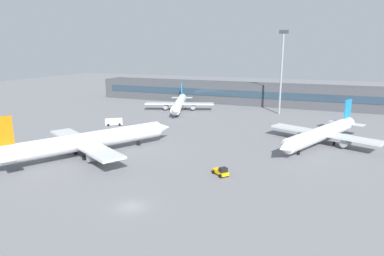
# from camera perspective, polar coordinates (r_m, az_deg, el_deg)

# --- Properties ---
(ground_plane) EXTENTS (400.00, 400.00, 0.00)m
(ground_plane) POSITION_cam_1_polar(r_m,az_deg,el_deg) (87.35, 3.90, -2.28)
(ground_plane) COLOR slate
(terminal_building) EXTENTS (151.30, 12.13, 9.00)m
(terminal_building) POSITION_cam_1_polar(r_m,az_deg,el_deg) (147.35, 11.82, 5.55)
(terminal_building) COLOR #3F4247
(terminal_building) RESTS_ON ground_plane
(airplane_near) EXTENTS (29.04, 40.00, 10.86)m
(airplane_near) POSITION_cam_1_polar(r_m,az_deg,el_deg) (78.58, -16.90, -2.07)
(airplane_near) COLOR silver
(airplane_near) RESTS_ON ground_plane
(airplane_mid) EXTENTS (26.85, 37.34, 9.73)m
(airplane_mid) POSITION_cam_1_polar(r_m,az_deg,el_deg) (89.09, 20.93, -0.85)
(airplane_mid) COLOR silver
(airplane_mid) RESTS_ON ground_plane
(airplane_far) EXTENTS (26.30, 36.78, 9.42)m
(airplane_far) POSITION_cam_1_polar(r_m,az_deg,el_deg) (130.28, -2.16, 4.14)
(airplane_far) COLOR white
(airplane_far) RESTS_ON ground_plane
(baggage_tug_yellow) EXTENTS (3.72, 3.46, 1.75)m
(baggage_tug_yellow) POSITION_cam_1_polar(r_m,az_deg,el_deg) (64.19, 4.92, -7.29)
(baggage_tug_yellow) COLOR #F2B20C
(baggage_tug_yellow) RESTS_ON ground_plane
(service_van_white) EXTENTS (5.39, 4.65, 2.08)m
(service_van_white) POSITION_cam_1_polar(r_m,az_deg,el_deg) (108.34, -12.97, 1.04)
(service_van_white) COLOR white
(service_van_white) RESTS_ON ground_plane
(floodlight_tower_west) EXTENTS (3.20, 0.80, 29.59)m
(floodlight_tower_west) POSITION_cam_1_polar(r_m,az_deg,el_deg) (126.63, 14.81, 9.84)
(floodlight_tower_west) COLOR gray
(floodlight_tower_west) RESTS_ON ground_plane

